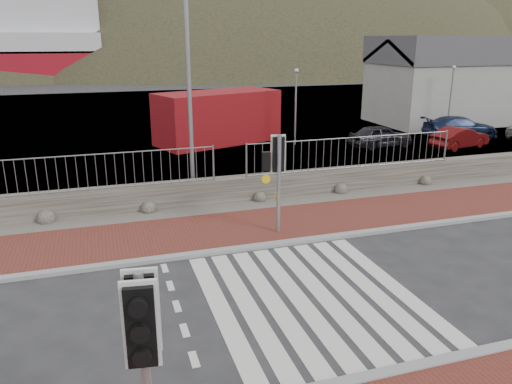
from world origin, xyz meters
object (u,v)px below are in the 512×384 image
object	(u,v)px
traffic_signal_far	(278,163)
streetlight	(193,60)
shipping_container	(218,117)
car_c	(460,127)
car_b	(460,138)
traffic_signal_near	(143,336)
car_a	(381,136)

from	to	relation	value
traffic_signal_far	streetlight	bearing A→B (deg)	-60.62
shipping_container	car_c	bearing A→B (deg)	-31.59
traffic_signal_far	car_b	xyz separation A→B (m)	(13.53, 8.57, -1.65)
car_c	shipping_container	bearing A→B (deg)	86.20
traffic_signal_near	car_a	distance (m)	22.87
traffic_signal_near	shipping_container	size ratio (longest dim) A/B	0.45
traffic_signal_far	car_b	distance (m)	16.10
streetlight	car_b	xyz separation A→B (m)	(15.13, 4.37, -4.38)
car_b	car_a	bearing A→B (deg)	55.62
traffic_signal_near	streetlight	world-z (taller)	streetlight
shipping_container	car_b	size ratio (longest dim) A/B	1.98
traffic_signal_near	car_a	bearing A→B (deg)	59.48
traffic_signal_near	car_c	xyz separation A→B (m)	(20.00, 18.65, -1.58)
streetlight	traffic_signal_far	bearing A→B (deg)	-53.62
streetlight	car_c	bearing A→B (deg)	37.03
car_a	streetlight	bearing A→B (deg)	114.34
shipping_container	car_b	world-z (taller)	shipping_container
traffic_signal_far	shipping_container	world-z (taller)	traffic_signal_far
car_b	car_c	xyz separation A→B (m)	(1.89, 2.33, 0.07)
car_b	car_c	world-z (taller)	car_c
traffic_signal_near	traffic_signal_far	distance (m)	9.01
shipping_container	car_c	size ratio (longest dim) A/B	1.56
traffic_signal_near	car_b	size ratio (longest dim) A/B	0.89
shipping_container	car_b	distance (m)	13.18
shipping_container	car_c	xyz separation A→B (m)	(13.89, -3.05, -0.79)
traffic_signal_far	car_a	xyz separation A→B (m)	(9.62, 10.09, -1.62)
traffic_signal_near	shipping_container	distance (m)	22.56
traffic_signal_far	car_c	size ratio (longest dim) A/B	0.70
car_b	car_c	size ratio (longest dim) A/B	0.79
shipping_container	traffic_signal_far	bearing A→B (deg)	-115.46
car_a	car_b	distance (m)	4.19
traffic_signal_far	car_b	world-z (taller)	traffic_signal_far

